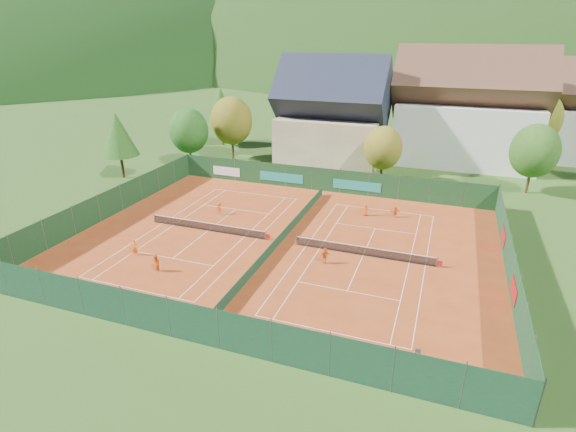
% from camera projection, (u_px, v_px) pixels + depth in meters
% --- Properties ---
extents(ground, '(600.00, 600.00, 0.00)m').
position_uv_depth(ground, '(281.00, 243.00, 43.39)').
color(ground, '#294D18').
rests_on(ground, ground).
extents(clay_pad, '(40.00, 32.00, 0.01)m').
position_uv_depth(clay_pad, '(281.00, 242.00, 43.38)').
color(clay_pad, '#A23D17').
rests_on(clay_pad, ground).
extents(court_markings_left, '(11.03, 23.83, 0.00)m').
position_uv_depth(court_markings_left, '(208.00, 231.00, 45.90)').
color(court_markings_left, white).
rests_on(court_markings_left, ground).
extents(court_markings_right, '(11.03, 23.83, 0.00)m').
position_uv_depth(court_markings_right, '(363.00, 255.00, 40.86)').
color(court_markings_right, white).
rests_on(court_markings_right, ground).
extents(tennis_net_left, '(13.30, 0.10, 1.02)m').
position_uv_depth(tennis_net_left, '(209.00, 227.00, 45.66)').
color(tennis_net_left, '#59595B').
rests_on(tennis_net_left, ground).
extents(tennis_net_right, '(13.30, 0.10, 1.02)m').
position_uv_depth(tennis_net_right, '(365.00, 251.00, 40.62)').
color(tennis_net_right, '#59595B').
rests_on(tennis_net_right, ground).
extents(court_divider, '(0.03, 28.80, 1.00)m').
position_uv_depth(court_divider, '(281.00, 238.00, 43.19)').
color(court_divider, '#163C24').
rests_on(court_divider, ground).
extents(fence_north, '(40.00, 0.10, 3.00)m').
position_uv_depth(fence_north, '(322.00, 180.00, 56.86)').
color(fence_north, '#153A1B').
rests_on(fence_north, ground).
extents(fence_south, '(40.00, 0.04, 3.00)m').
position_uv_depth(fence_south, '(193.00, 323.00, 28.91)').
color(fence_south, '#143722').
rests_on(fence_south, ground).
extents(fence_west, '(0.04, 32.00, 3.00)m').
position_uv_depth(fence_west, '(110.00, 203.00, 49.11)').
color(fence_west, '#163C1C').
rests_on(fence_west, ground).
extents(fence_east, '(0.09, 32.00, 3.00)m').
position_uv_depth(fence_east, '(510.00, 262.00, 36.57)').
color(fence_east, '#153C20').
rests_on(fence_east, ground).
extents(chalet, '(16.20, 12.00, 16.00)m').
position_uv_depth(chalet, '(332.00, 119.00, 67.85)').
color(chalet, beige).
rests_on(chalet, ground).
extents(hotel_block_a, '(21.60, 11.00, 17.25)m').
position_uv_depth(hotel_block_a, '(467.00, 115.00, 66.79)').
color(hotel_block_a, silver).
rests_on(hotel_block_a, ground).
extents(hotel_block_b, '(17.28, 10.00, 15.50)m').
position_uv_depth(hotel_block_b, '(562.00, 116.00, 69.62)').
color(hotel_block_b, silver).
rests_on(hotel_block_b, ground).
extents(tree_west_front, '(5.72, 5.72, 8.69)m').
position_uv_depth(tree_west_front, '(189.00, 131.00, 65.62)').
color(tree_west_front, '#492B1A').
rests_on(tree_west_front, ground).
extents(tree_west_mid, '(6.44, 6.44, 9.78)m').
position_uv_depth(tree_west_mid, '(231.00, 121.00, 69.31)').
color(tree_west_mid, '#473319').
rests_on(tree_west_mid, ground).
extents(tree_west_back, '(5.60, 5.60, 10.00)m').
position_uv_depth(tree_west_back, '(221.00, 107.00, 77.89)').
color(tree_west_back, '#4B321A').
rests_on(tree_west_back, ground).
extents(tree_center, '(5.01, 5.01, 7.60)m').
position_uv_depth(tree_center, '(383.00, 148.00, 58.80)').
color(tree_center, '#432818').
rests_on(tree_center, ground).
extents(tree_east_front, '(5.72, 5.72, 8.69)m').
position_uv_depth(tree_east_front, '(535.00, 151.00, 54.61)').
color(tree_east_front, '#4E351B').
rests_on(tree_east_front, ground).
extents(tree_west_side, '(5.04, 5.04, 9.00)m').
position_uv_depth(tree_west_side, '(118.00, 134.00, 60.30)').
color(tree_west_side, '#442718').
rests_on(tree_west_side, ground).
extents(tree_east_back, '(7.15, 7.15, 10.86)m').
position_uv_depth(tree_east_back, '(537.00, 118.00, 67.36)').
color(tree_east_back, '#483319').
rests_on(tree_east_back, ground).
extents(mountain_backdrop, '(820.00, 530.00, 242.00)m').
position_uv_depth(mountain_backdrop, '(476.00, 143.00, 252.36)').
color(mountain_backdrop, black).
rests_on(mountain_backdrop, ground).
extents(ball_hopper, '(0.34, 0.34, 0.80)m').
position_uv_depth(ball_hopper, '(418.00, 353.00, 27.72)').
color(ball_hopper, slate).
rests_on(ball_hopper, ground).
extents(loose_ball_0, '(0.07, 0.07, 0.07)m').
position_uv_depth(loose_ball_0, '(177.00, 248.00, 42.23)').
color(loose_ball_0, '#CCD833').
rests_on(loose_ball_0, ground).
extents(loose_ball_1, '(0.07, 0.07, 0.07)m').
position_uv_depth(loose_ball_1, '(307.00, 318.00, 31.94)').
color(loose_ball_1, '#CCD833').
rests_on(loose_ball_1, ground).
extents(loose_ball_2, '(0.07, 0.07, 0.07)m').
position_uv_depth(loose_ball_2, '(317.00, 229.00, 46.24)').
color(loose_ball_2, '#CCD833').
rests_on(loose_ball_2, ground).
extents(player_left_near, '(0.66, 0.54, 1.58)m').
position_uv_depth(player_left_near, '(135.00, 247.00, 40.64)').
color(player_left_near, orange).
rests_on(player_left_near, ground).
extents(player_left_mid, '(0.94, 0.90, 1.54)m').
position_uv_depth(player_left_mid, '(156.00, 264.00, 37.83)').
color(player_left_mid, orange).
rests_on(player_left_mid, ground).
extents(player_left_far, '(0.98, 0.67, 1.40)m').
position_uv_depth(player_left_far, '(219.00, 208.00, 49.77)').
color(player_left_far, '#E54E14').
rests_on(player_left_far, ground).
extents(player_right_near, '(0.91, 0.83, 1.50)m').
position_uv_depth(player_right_near, '(325.00, 256.00, 39.19)').
color(player_right_near, orange).
rests_on(player_right_near, ground).
extents(player_right_far_a, '(0.78, 0.67, 1.35)m').
position_uv_depth(player_right_far_a, '(365.00, 210.00, 49.44)').
color(player_right_far_a, '#F55315').
rests_on(player_right_far_a, ground).
extents(player_right_far_b, '(1.22, 0.85, 1.27)m').
position_uv_depth(player_right_far_b, '(395.00, 212.00, 48.99)').
color(player_right_far_b, '#F85D16').
rests_on(player_right_far_b, ground).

